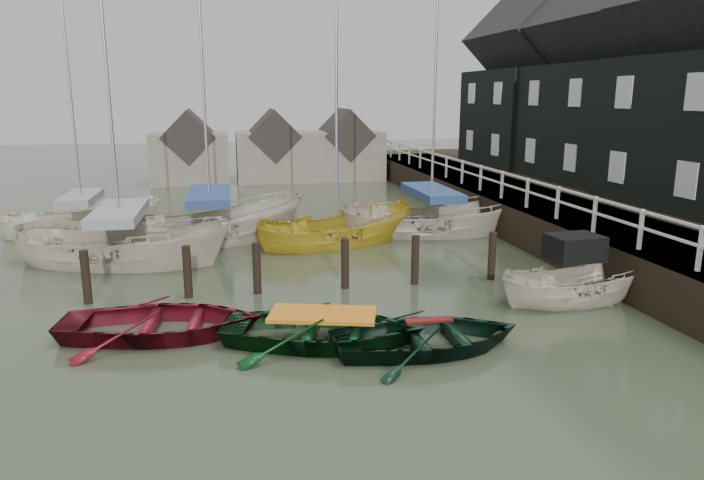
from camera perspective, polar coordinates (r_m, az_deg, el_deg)
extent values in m
plane|color=#2B3321|center=(14.41, -3.13, -8.16)|extent=(120.00, 120.00, 0.00)
cube|color=black|center=(26.21, 14.58, 4.27)|extent=(3.00, 32.00, 0.20)
cube|color=silver|center=(25.46, 11.65, 6.56)|extent=(0.06, 32.00, 0.06)
cube|color=silver|center=(25.50, 11.61, 5.67)|extent=(0.06, 32.00, 0.06)
cube|color=black|center=(29.23, 24.19, 1.63)|extent=(14.00, 38.00, 1.50)
cube|color=black|center=(30.43, 22.71, 9.78)|extent=(6.00, 7.00, 5.00)
cube|color=black|center=(30.56, 23.44, 17.73)|extent=(6.11, 7.14, 6.11)
cube|color=black|center=(36.46, 16.55, 10.62)|extent=(6.40, 7.00, 5.00)
cube|color=black|center=(36.57, 17.00, 17.27)|extent=(6.52, 7.14, 6.52)
cylinder|color=black|center=(17.36, -22.97, -3.76)|extent=(0.22, 0.22, 1.80)
cylinder|color=black|center=(17.01, -14.70, -3.46)|extent=(0.22, 0.22, 1.80)
cylinder|color=black|center=(16.98, -8.63, -3.20)|extent=(0.22, 0.22, 1.80)
cylinder|color=black|center=(17.25, -0.63, -2.80)|extent=(0.22, 0.22, 1.80)
cylinder|color=black|center=(17.71, 5.75, -2.44)|extent=(0.22, 0.22, 1.80)
cylinder|color=black|center=(18.50, 12.58, -2.02)|extent=(0.22, 0.22, 1.80)
cube|color=#665B51|center=(39.54, -14.46, 7.25)|extent=(4.50, 4.00, 3.00)
cube|color=#282321|center=(39.44, -14.57, 9.13)|extent=(3.18, 4.08, 3.18)
cube|color=#665B51|center=(39.58, -7.16, 7.57)|extent=(4.50, 4.00, 3.00)
cube|color=#282321|center=(39.48, -7.21, 9.44)|extent=(3.18, 4.08, 3.18)
cube|color=#665B51|center=(40.16, -0.69, 7.74)|extent=(4.50, 4.00, 3.00)
cube|color=#282321|center=(40.06, -0.69, 9.60)|extent=(3.18, 4.08, 3.18)
imported|color=#5B0D18|center=(14.69, -16.82, -8.30)|extent=(4.71, 3.61, 0.91)
imported|color=black|center=(13.69, -2.65, -9.33)|extent=(5.03, 4.18, 0.90)
imported|color=black|center=(13.46, 6.91, -9.81)|extent=(4.16, 3.05, 0.84)
imported|color=beige|center=(17.27, 19.55, -5.29)|extent=(4.36, 1.94, 1.64)
cube|color=black|center=(17.07, 19.56, -0.65)|extent=(1.38, 1.10, 0.65)
imported|color=beige|center=(21.24, -20.09, -1.96)|extent=(7.50, 4.55, 2.72)
cylinder|color=#B2B2B7|center=(20.60, -21.31, 13.06)|extent=(0.10, 0.10, 8.06)
cube|color=gray|center=(20.90, -20.43, 2.32)|extent=(4.11, 2.45, 0.30)
imported|color=#BDB3A2|center=(23.43, -12.66, -0.12)|extent=(7.84, 5.10, 2.84)
cylinder|color=#B2B2B7|center=(22.85, -13.43, 14.66)|extent=(0.10, 0.10, 8.86)
cube|color=navy|center=(23.11, -12.86, 3.93)|extent=(4.30, 2.76, 0.30)
imported|color=gold|center=(22.61, -1.35, -0.28)|extent=(6.52, 3.91, 2.36)
cylinder|color=#B2B2B7|center=(22.00, -1.43, 13.52)|extent=(0.10, 0.10, 8.19)
imported|color=beige|center=(24.39, 7.16, 0.61)|extent=(7.25, 3.53, 2.69)
cylinder|color=#B2B2B7|center=(23.86, 7.62, 16.11)|extent=(0.10, 0.10, 10.10)
cube|color=navy|center=(24.10, 7.27, 4.33)|extent=(3.98, 1.89, 0.30)
imported|color=beige|center=(26.38, -23.17, 0.59)|extent=(6.21, 3.46, 2.27)
cylinder|color=#B2B2B7|center=(25.86, -24.24, 12.16)|extent=(0.10, 0.10, 8.13)
cube|color=gray|center=(26.15, -23.44, 3.52)|extent=(3.41, 1.87, 0.30)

